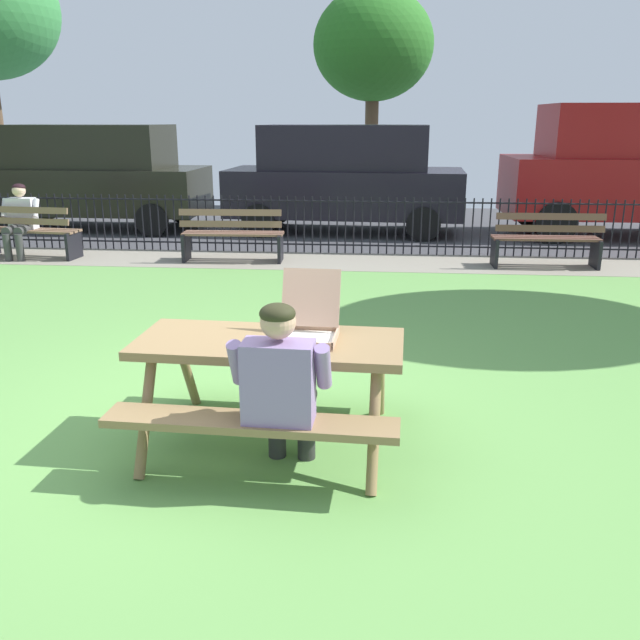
{
  "coord_description": "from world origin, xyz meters",
  "views": [
    {
      "loc": [
        1.3,
        -4.57,
        2.2
      ],
      "look_at": [
        0.86,
        0.2,
        0.75
      ],
      "focal_mm": 37.49,
      "sensor_mm": 36.0,
      "label": 1
    }
  ],
  "objects": [
    {
      "name": "picnic_table_foreground",
      "position": [
        0.57,
        -0.35,
        0.6
      ],
      "size": [
        1.86,
        1.55,
        0.79
      ],
      "color": "olive",
      "rests_on": "ground"
    },
    {
      "name": "park_bench_center",
      "position": [
        -1.05,
        5.78,
        0.42
      ],
      "size": [
        1.62,
        0.52,
        0.85
      ],
      "color": "brown",
      "rests_on": "ground"
    },
    {
      "name": "parked_car_center",
      "position": [
        6.05,
        8.87,
        1.31
      ],
      "size": [
        4.73,
        2.13,
        2.46
      ],
      "color": "maroon",
      "rests_on": "ground"
    },
    {
      "name": "park_bench_left",
      "position": [
        -4.42,
        5.78,
        0.42
      ],
      "size": [
        1.63,
        0.61,
        0.85
      ],
      "color": "brown",
      "rests_on": "ground"
    },
    {
      "name": "far_tree_midleft",
      "position": [
        0.97,
        13.93,
        3.97
      ],
      "size": [
        3.09,
        3.09,
        5.4
      ],
      "color": "brown",
      "rests_on": "ground"
    },
    {
      "name": "cobblestone_walkway",
      "position": [
        0.0,
        5.92,
        -0.0
      ],
      "size": [
        28.0,
        1.4,
        0.01
      ],
      "primitive_type": "cube",
      "color": "gray"
    },
    {
      "name": "parked_car_left",
      "position": [
        0.56,
        8.87,
        1.1
      ],
      "size": [
        4.69,
        2.14,
        2.08
      ],
      "color": "black",
      "rests_on": "ground"
    },
    {
      "name": "pizza_box_open",
      "position": [
        0.83,
        -0.26,
        0.87
      ],
      "size": [
        0.42,
        0.51,
        0.43
      ],
      "color": "tan",
      "rests_on": "picnic_table_foreground"
    },
    {
      "name": "park_bench_right",
      "position": [
        3.81,
        5.78,
        0.42
      ],
      "size": [
        1.61,
        0.48,
        0.85
      ],
      "color": "brown",
      "rests_on": "ground"
    },
    {
      "name": "parked_car_far_left",
      "position": [
        -4.65,
        8.87,
        1.1
      ],
      "size": [
        4.63,
        2.02,
        2.08
      ],
      "color": "black",
      "rests_on": "ground"
    },
    {
      "name": "adult_at_table",
      "position": [
        0.73,
        -0.86,
        0.66
      ],
      "size": [
        0.62,
        0.6,
        1.19
      ],
      "color": "#2A2A2A",
      "rests_on": "ground"
    },
    {
      "name": "person_on_park_bench",
      "position": [
        -4.56,
        5.8,
        0.66
      ],
      "size": [
        0.62,
        0.6,
        1.19
      ],
      "color": "#383838",
      "rests_on": "ground"
    },
    {
      "name": "iron_fence_streetside",
      "position": [
        -0.0,
        6.62,
        0.48
      ],
      "size": [
        18.92,
        0.03,
        0.95
      ],
      "color": "black",
      "rests_on": "ground"
    },
    {
      "name": "ground",
      "position": [
        0.0,
        1.31,
        -0.01
      ],
      "size": [
        28.0,
        10.62,
        0.02
      ],
      "primitive_type": "cube",
      "color": "#659E4D"
    },
    {
      "name": "street_asphalt",
      "position": [
        0.0,
        9.73,
        -0.01
      ],
      "size": [
        28.0,
        6.22,
        0.01
      ],
      "primitive_type": "cube",
      "color": "#424247"
    }
  ]
}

